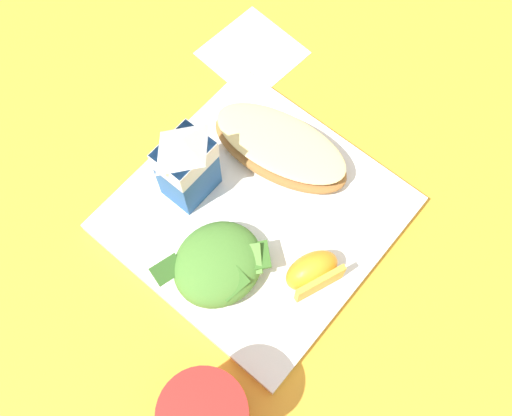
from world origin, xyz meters
TOP-DOWN VIEW (x-y plane):
  - ground at (0.00, 0.00)m, footprint 3.00×3.00m
  - white_plate at (0.00, 0.00)m, footprint 0.28×0.28m
  - cheesy_pizza_bread at (0.07, 0.02)m, footprint 0.11×0.18m
  - green_salad_pile at (-0.08, -0.01)m, footprint 0.11×0.10m
  - milk_carton at (-0.02, 0.08)m, footprint 0.06×0.05m
  - orange_wedge_front at (-0.02, -0.10)m, footprint 0.07×0.06m
  - paper_napkin at (0.17, 0.15)m, footprint 0.12×0.12m

SIDE VIEW (x-z plane):
  - ground at x=0.00m, z-range 0.00..0.00m
  - paper_napkin at x=0.17m, z-range 0.00..0.00m
  - white_plate at x=0.00m, z-range 0.00..0.02m
  - cheesy_pizza_bread at x=0.07m, z-range 0.02..0.05m
  - orange_wedge_front at x=-0.02m, z-range 0.02..0.06m
  - green_salad_pile at x=-0.08m, z-range 0.02..0.06m
  - milk_carton at x=-0.02m, z-range 0.02..0.13m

